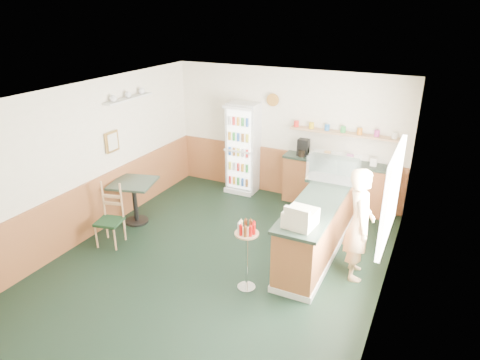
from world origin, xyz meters
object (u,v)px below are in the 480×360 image
Objects in this scene: cafe_table at (134,194)px; drinks_fridge at (243,148)px; display_case at (333,169)px; cafe_chair at (112,213)px; cash_register at (300,218)px; shopkeeper at (359,224)px; condiment_stand at (247,245)px.

drinks_fridge is at bearing 62.67° from cafe_table.
display_case reaches higher than cafe_chair.
display_case is 2.02× the size of cash_register.
shopkeeper is 1.70m from condiment_stand.
condiment_stand is 1.15× the size of cafe_table.
cafe_table is (-4.10, -0.09, -0.29)m from shopkeeper.
display_case is at bearing 95.66° from cash_register.
shopkeeper reaches higher than cash_register.
display_case is at bearing 19.33° from cafe_table.
cash_register is 0.39× the size of condiment_stand.
cafe_chair is at bearing 175.91° from condiment_stand.
shopkeeper reaches higher than display_case.
shopkeeper is 4.08m from cafe_chair.
cash_register is 0.39× the size of cafe_chair.
display_case is 0.49× the size of shopkeeper.
cash_register is 0.99m from shopkeeper.
display_case is 0.79× the size of cafe_chair.
condiment_stand is at bearing -106.92° from display_case.
cash_register is at bearing -90.00° from display_case.
drinks_fridge is 2.29× the size of display_case.
cafe_chair is (-3.28, -0.19, -0.56)m from cash_register.
drinks_fridge is 4.64× the size of cash_register.
shopkeeper reaches higher than cafe_chair.
cafe_table is (-2.75, 0.93, -0.14)m from condiment_stand.
drinks_fridge is 3.60m from cash_register.
condiment_stand is 2.91m from cafe_table.
drinks_fridge reaches higher than display_case.
drinks_fridge is 2.11× the size of cafe_table.
cash_register is at bearing 30.12° from condiment_stand.
drinks_fridge is 2.57m from cafe_table.
display_case is at bearing -25.44° from drinks_fridge.
drinks_fridge is at bearing 57.97° from cafe_chair.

